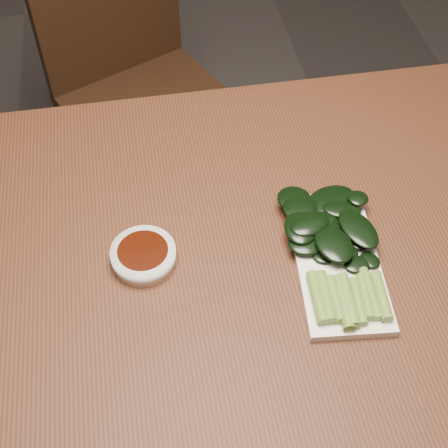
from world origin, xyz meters
TOP-DOWN VIEW (x-y plane):
  - ground at (0.00, 0.00)m, footprint 6.00×6.00m
  - table at (0.00, 0.00)m, footprint 1.40×0.80m
  - chair_far at (-0.11, 0.81)m, footprint 0.54×0.54m
  - sauce_bowl at (-0.13, 0.00)m, footprint 0.10×0.10m
  - serving_plate at (0.16, -0.05)m, footprint 0.15×0.28m
  - gai_lan at (0.15, -0.03)m, footprint 0.16×0.29m

SIDE VIEW (x-z plane):
  - ground at x=0.00m, z-range 0.00..0.00m
  - chair_far at x=-0.11m, z-range 0.04..0.93m
  - table at x=0.00m, z-range 0.30..1.05m
  - serving_plate at x=0.16m, z-range 0.75..0.76m
  - sauce_bowl at x=-0.13m, z-range 0.75..0.78m
  - gai_lan at x=0.15m, z-range 0.76..0.79m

